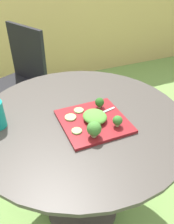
% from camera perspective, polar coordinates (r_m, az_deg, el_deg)
% --- Properties ---
extents(ground_plane, '(12.00, 12.00, 0.00)m').
position_cam_1_polar(ground_plane, '(1.63, -1.11, -22.30)').
color(ground_plane, '#70994C').
extents(bamboo_fence, '(8.00, 0.08, 1.28)m').
position_cam_1_polar(bamboo_fence, '(2.81, -16.79, 18.66)').
color(bamboo_fence, tan).
rests_on(bamboo_fence, ground_plane).
extents(patio_table, '(0.99, 0.99, 0.73)m').
position_cam_1_polar(patio_table, '(1.24, -1.36, -9.84)').
color(patio_table, '#423D38').
rests_on(patio_table, ground_plane).
extents(patio_chair, '(0.59, 0.59, 0.90)m').
position_cam_1_polar(patio_chair, '(1.99, -16.33, 8.54)').
color(patio_chair, black).
rests_on(patio_chair, ground_plane).
extents(salad_plate, '(0.28, 0.28, 0.01)m').
position_cam_1_polar(salad_plate, '(1.04, 1.60, -2.25)').
color(salad_plate, maroon).
rests_on(salad_plate, patio_table).
extents(fork, '(0.15, 0.05, 0.00)m').
position_cam_1_polar(fork, '(1.07, 2.96, -0.55)').
color(fork, silver).
rests_on(fork, salad_plate).
extents(lettuce_mound, '(0.10, 0.12, 0.04)m').
position_cam_1_polar(lettuce_mound, '(1.03, 1.93, -1.12)').
color(lettuce_mound, '#519338').
rests_on(lettuce_mound, salad_plate).
extents(broccoli_floret_0, '(0.04, 0.04, 0.05)m').
position_cam_1_polar(broccoli_floret_0, '(1.11, 3.10, 2.38)').
color(broccoli_floret_0, '#99B770').
rests_on(broccoli_floret_0, salad_plate).
extents(broccoli_floret_1, '(0.04, 0.04, 0.05)m').
position_cam_1_polar(broccoli_floret_1, '(0.99, 7.49, -2.10)').
color(broccoli_floret_1, '#99B770').
rests_on(broccoli_floret_1, salad_plate).
extents(broccoli_floret_2, '(0.06, 0.06, 0.07)m').
position_cam_1_polar(broccoli_floret_2, '(0.93, 1.75, -4.15)').
color(broccoli_floret_2, '#99B770').
rests_on(broccoli_floret_2, salad_plate).
extents(cucumber_slice_0, '(0.05, 0.05, 0.01)m').
position_cam_1_polar(cucumber_slice_0, '(1.05, -4.06, -1.33)').
color(cucumber_slice_0, '#8EB766').
rests_on(cucumber_slice_0, salad_plate).
extents(cucumber_slice_1, '(0.05, 0.05, 0.01)m').
position_cam_1_polar(cucumber_slice_1, '(1.10, -1.92, 0.45)').
color(cucumber_slice_1, '#8EB766').
rests_on(cucumber_slice_1, salad_plate).
extents(cucumber_slice_2, '(0.04, 0.04, 0.01)m').
position_cam_1_polar(cucumber_slice_2, '(0.97, -2.54, -4.64)').
color(cucumber_slice_2, '#8EB766').
rests_on(cucumber_slice_2, salad_plate).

